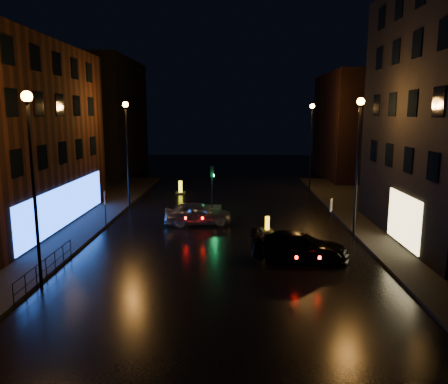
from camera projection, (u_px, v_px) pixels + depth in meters
The scene contains 17 objects.
ground at pixel (222, 273), 20.76m from camera, with size 120.00×120.00×0.00m, color black.
pavement_left at pixel (15, 227), 28.97m from camera, with size 12.00×44.00×0.15m, color black.
pavement_right at pixel (441, 229), 28.26m from camera, with size 12.00×44.00×0.15m, color black.
building_far_left at pixel (102, 117), 54.35m from camera, with size 8.00×16.00×14.00m, color black.
building_far_right at pixel (359, 126), 50.80m from camera, with size 8.00×14.00×12.00m, color black.
street_lamp_lnear at pixel (32, 160), 18.00m from camera, with size 0.44×0.44×8.37m.
street_lamp_lfar at pixel (127, 139), 33.74m from camera, with size 0.44×0.44×8.37m.
street_lamp_rnear at pixel (358, 147), 25.48m from camera, with size 0.44×0.44×8.37m.
street_lamp_rfar at pixel (311, 134), 41.22m from camera, with size 0.44×0.44×8.37m.
traffic_signal at pixel (212, 203), 34.47m from camera, with size 1.40×2.40×3.45m.
guard_railing at pixel (46, 264), 19.84m from camera, with size 0.05×6.04×1.00m.
silver_hatchback at pixel (198, 213), 29.70m from camera, with size 1.83×4.55×1.55m, color #AEB0B6.
dark_sedan at pixel (299, 246), 22.47m from camera, with size 2.03×5.01×1.45m, color black.
bollard_near at pixel (267, 228), 28.08m from camera, with size 0.86×1.19×0.97m.
bollard_far at pixel (181, 191), 41.32m from camera, with size 0.98×1.42×1.20m.
road_sign_left at pixel (105, 201), 28.49m from camera, with size 0.17×0.60×2.48m.
road_sign_right at pixel (331, 208), 26.73m from camera, with size 0.27×0.54×2.34m.
Camera 1 is at (0.60, -19.73, 7.47)m, focal length 35.00 mm.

